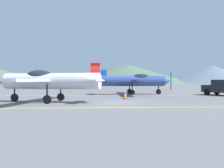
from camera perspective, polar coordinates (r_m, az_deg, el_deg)
ground_plane at (r=15.80m, az=-1.73°, el=-4.67°), size 400.00×400.00×0.00m
apron_line_near at (r=12.74m, az=-1.34°, el=-5.98°), size 80.00×0.16×0.01m
apron_line_far at (r=23.49m, az=-2.27°, el=-2.86°), size 80.00×0.16×0.01m
airplane_near at (r=16.66m, az=-15.88°, el=0.85°), size 7.96×9.05×2.72m
airplane_mid at (r=25.07m, az=5.89°, el=0.86°), size 7.84×9.05×2.72m
traffic_cone_front at (r=18.93m, az=3.32°, el=-2.89°), size 0.36×0.36×0.59m
hill_centerleft at (r=153.77m, az=-12.53°, el=1.48°), size 50.62×50.62×6.61m
hill_centerright at (r=156.12m, az=3.76°, el=2.58°), size 85.87×85.87×12.58m
hill_right at (r=156.48m, az=23.77°, el=2.25°), size 57.12×57.12×11.20m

